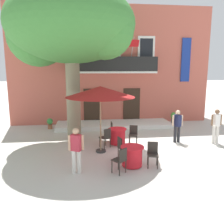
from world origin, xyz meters
The scene contains 18 objects.
ground_plane centered at (0.00, 0.00, 0.00)m, with size 120.00×120.00×0.00m, color beige.
building_facade centered at (-0.53, 6.99, 3.75)m, with size 13.00×5.09×7.50m.
entrance_step_platform centered at (-0.53, 4.02, 0.12)m, with size 7.07×1.96×0.25m, color silver.
plane_tree centered at (-2.95, 1.38, 5.42)m, with size 6.05×5.31×7.33m.
cafe_table_near_tree centered at (-0.80, 0.60, 0.39)m, with size 0.86×0.86×0.76m.
cafe_chair_near_tree_0 centered at (-0.89, 1.35, 0.53)m, with size 0.41×0.41×0.91m.
cafe_chair_near_tree_1 centered at (-1.39, 0.14, 0.53)m, with size 0.55×0.55×0.91m.
cafe_chair_near_tree_2 centered at (-0.06, 0.46, 0.53)m, with size 0.50×0.50×0.91m.
cafe_table_middle centered at (-0.63, -2.02, 0.39)m, with size 0.86×0.86×0.76m.
cafe_chair_middle_0 centered at (-0.89, -1.31, 0.53)m, with size 0.49×0.49×0.91m.
cafe_chair_middle_1 centered at (-1.15, -2.56, 0.53)m, with size 0.56×0.56×0.91m.
cafe_chair_middle_2 centered at (0.12, -2.11, 0.53)m, with size 0.48×0.48×0.91m.
cafe_umbrella centered at (-1.67, -0.37, 2.61)m, with size 2.90×2.90×2.85m.
ground_planter_left centered at (-4.41, 3.92, 0.36)m, with size 0.35×0.35×0.65m.
ground_planter_right centered at (3.35, 4.14, 0.45)m, with size 0.32×0.32×0.81m.
pedestrian_near_entrance centered at (-2.65, -2.35, 0.91)m, with size 0.53×0.35×1.61m.
pedestrian_mid_plaza centered at (3.90, 0.14, 0.95)m, with size 0.53×0.37×1.67m.
pedestrian_by_tree centered at (2.13, 0.54, 0.90)m, with size 0.53×0.39×1.60m.
Camera 1 is at (-2.34, -9.96, 3.55)m, focal length 37.19 mm.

